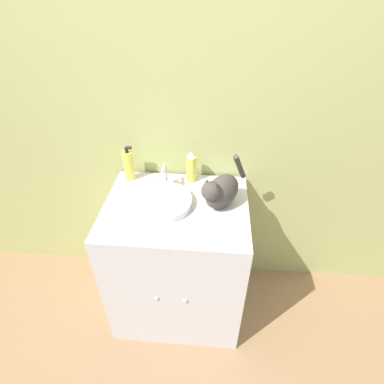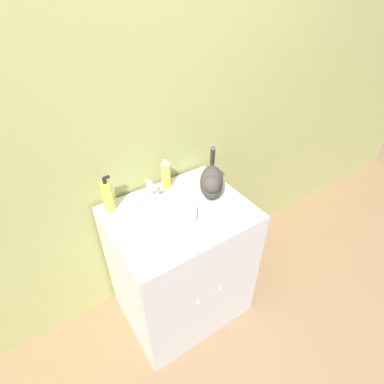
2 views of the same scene
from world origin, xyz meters
TOP-DOWN VIEW (x-y plane):
  - ground_plane at (0.00, 0.00)m, footprint 8.00×8.00m
  - wall_back at (0.00, 0.64)m, footprint 6.00×0.05m
  - vanity_cabinet at (0.00, 0.30)m, footprint 0.76×0.61m
  - sink_basin at (-0.08, 0.30)m, footprint 0.33×0.33m
  - faucet at (-0.08, 0.47)m, footprint 0.18×0.11m
  - cat at (0.23, 0.32)m, footprint 0.26×0.31m
  - soap_bottle at (-0.30, 0.53)m, footprint 0.06×0.06m
  - spray_bottle at (0.06, 0.54)m, footprint 0.06×0.06m

SIDE VIEW (x-z plane):
  - ground_plane at x=0.00m, z-range 0.00..0.00m
  - vanity_cabinet at x=0.00m, z-range 0.00..0.86m
  - sink_basin at x=-0.08m, z-range 0.86..0.90m
  - faucet at x=-0.08m, z-range 0.85..0.99m
  - soap_bottle at x=-0.30m, z-range 0.84..1.06m
  - spray_bottle at x=0.06m, z-range 0.86..1.05m
  - cat at x=0.23m, z-range 0.83..1.08m
  - wall_back at x=0.00m, z-range 0.00..2.50m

